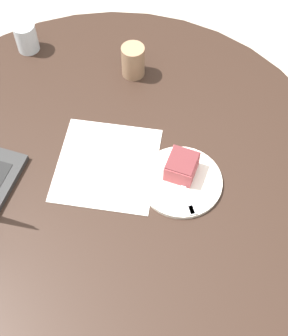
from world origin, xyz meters
name	(u,v)px	position (x,y,z in m)	size (l,w,h in m)	color
ground_plane	(120,266)	(0.00, 0.00, 0.00)	(12.00, 12.00, 0.00)	#B7AD9E
dining_table	(111,191)	(0.00, 0.00, 0.64)	(1.37, 1.37, 0.77)	black
paper_document	(108,164)	(0.00, 0.01, 0.77)	(0.37, 0.38, 0.00)	white
plate	(181,181)	(0.19, -0.09, 0.78)	(0.23, 0.23, 0.01)	silver
cake_slice	(182,166)	(0.20, -0.06, 0.82)	(0.11, 0.12, 0.06)	#B74C51
fork	(186,194)	(0.20, -0.14, 0.79)	(0.03, 0.17, 0.00)	silver
coffee_glass	(133,61)	(0.15, 0.35, 0.83)	(0.07, 0.07, 0.11)	#997556
water_glass	(26,37)	(-0.18, 0.54, 0.82)	(0.07, 0.07, 0.10)	silver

